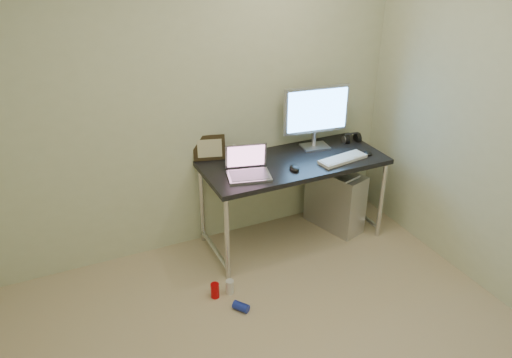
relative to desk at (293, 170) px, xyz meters
name	(u,v)px	position (x,y,z in m)	size (l,w,h in m)	color
wall_back	(190,102)	(-0.74, 0.33, 0.58)	(3.50, 0.02, 2.50)	beige
desk	(293,170)	(0.00, 0.00, 0.00)	(1.50, 0.66, 0.75)	black
tower_computer	(335,199)	(0.45, 0.02, -0.39)	(0.37, 0.57, 0.59)	silver
cable_a	(316,176)	(0.40, 0.28, -0.27)	(0.01, 0.01, 0.70)	black
cable_b	(325,177)	(0.49, 0.26, -0.29)	(0.01, 0.01, 0.72)	black
can_red	(215,290)	(-0.88, -0.46, -0.61)	(0.06, 0.06, 0.12)	#BE070A
can_white	(230,287)	(-0.77, -0.46, -0.61)	(0.06, 0.06, 0.11)	silver
can_blue	(241,307)	(-0.76, -0.67, -0.63)	(0.06, 0.06, 0.12)	#1A299E
laptop	(248,168)	(-0.44, -0.07, 0.14)	(0.38, 0.33, 0.22)	silver
monitor	(316,113)	(0.29, 0.16, 0.40)	(0.57, 0.19, 0.54)	silver
keyboard	(343,159)	(0.36, -0.17, 0.10)	(0.42, 0.14, 0.03)	silver
mouse_right	(368,152)	(0.62, -0.15, 0.10)	(0.06, 0.10, 0.03)	black
mouse_left	(294,167)	(-0.08, -0.15, 0.10)	(0.07, 0.12, 0.04)	black
headphones	(352,139)	(0.65, 0.14, 0.11)	(0.16, 0.10, 0.10)	black
picture_frame	(209,148)	(-0.62, 0.30, 0.19)	(0.26, 0.03, 0.21)	black
webcam	(235,149)	(-0.42, 0.24, 0.17)	(0.04, 0.03, 0.12)	silver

